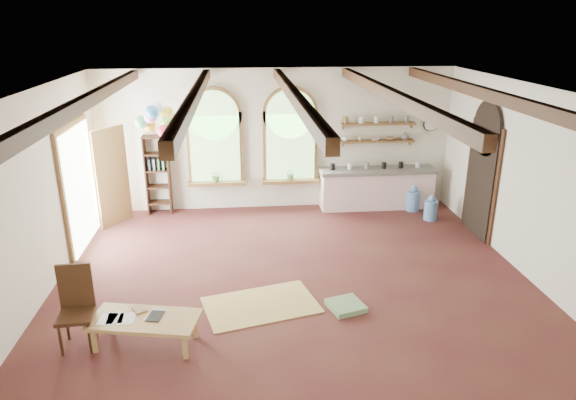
{
  "coord_description": "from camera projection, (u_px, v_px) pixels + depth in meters",
  "views": [
    {
      "loc": [
        -0.85,
        -7.91,
        4.22
      ],
      "look_at": [
        -0.03,
        0.6,
        1.17
      ],
      "focal_mm": 32.0,
      "sensor_mm": 36.0,
      "label": 1
    }
  ],
  "objects": [
    {
      "name": "water_jug_a",
      "position": [
        413.0,
        200.0,
        11.84
      ],
      "size": [
        0.31,
        0.31,
        0.6
      ],
      "color": "#5B89C4",
      "rests_on": "floor"
    },
    {
      "name": "tablet",
      "position": [
        155.0,
        316.0,
        6.93
      ],
      "size": [
        0.24,
        0.3,
        0.01
      ],
      "primitive_type": "cube",
      "rotation": [
        0.0,
        0.0,
        -0.21
      ],
      "color": "black",
      "rests_on": "coffee_table"
    },
    {
      "name": "floor_mat",
      "position": [
        261.0,
        305.0,
        7.97
      ],
      "size": [
        1.92,
        1.45,
        0.02
      ],
      "primitive_type": "cube",
      "rotation": [
        0.0,
        0.0,
        0.25
      ],
      "color": "tan",
      "rests_on": "floor"
    },
    {
      "name": "bookshelf",
      "position": [
        158.0,
        175.0,
        11.48
      ],
      "size": [
        0.53,
        0.32,
        1.8
      ],
      "color": "#3B1F13",
      "rests_on": "floor"
    },
    {
      "name": "water_jug_b",
      "position": [
        431.0,
        209.0,
        11.28
      ],
      "size": [
        0.29,
        0.29,
        0.57
      ],
      "color": "#5B89C4",
      "rests_on": "floor"
    },
    {
      "name": "wall_shelf_upper",
      "position": [
        378.0,
        124.0,
        11.64
      ],
      "size": [
        1.7,
        0.24,
        0.04
      ],
      "primitive_type": "cube",
      "color": "brown",
      "rests_on": "wall_back"
    },
    {
      "name": "window_right",
      "position": [
        290.0,
        139.0,
        11.6
      ],
      "size": [
        1.3,
        0.28,
        2.2
      ],
      "color": "brown",
      "rests_on": "floor"
    },
    {
      "name": "shelf_vase",
      "position": [
        405.0,
        135.0,
        11.79
      ],
      "size": [
        0.18,
        0.18,
        0.19
      ],
      "primitive_type": "imported",
      "color": "slate",
      "rests_on": "wall_shelf_lower"
    },
    {
      "name": "wall_clock",
      "position": [
        430.0,
        124.0,
        11.83
      ],
      "size": [
        0.32,
        0.04,
        0.32
      ],
      "primitive_type": "cylinder",
      "rotation": [
        1.57,
        0.0,
        0.0
      ],
      "color": "black",
      "rests_on": "wall_back"
    },
    {
      "name": "coffee_table",
      "position": [
        145.0,
        321.0,
        6.9
      ],
      "size": [
        1.55,
        0.94,
        0.41
      ],
      "color": "tan",
      "rests_on": "floor"
    },
    {
      "name": "window_left",
      "position": [
        215.0,
        141.0,
        11.45
      ],
      "size": [
        1.3,
        0.28,
        2.2
      ],
      "color": "brown",
      "rests_on": "floor"
    },
    {
      "name": "balloon_cluster",
      "position": [
        159.0,
        120.0,
        10.07
      ],
      "size": [
        0.84,
        0.94,
        1.16
      ],
      "color": "silver",
      "rests_on": "floor"
    },
    {
      "name": "shelf_bowl_b",
      "position": [
        390.0,
        139.0,
        11.78
      ],
      "size": [
        0.2,
        0.2,
        0.06
      ],
      "primitive_type": "imported",
      "color": "#8C664C",
      "rests_on": "wall_shelf_lower"
    },
    {
      "name": "floor",
      "position": [
        293.0,
        275.0,
        8.91
      ],
      "size": [
        8.0,
        8.0,
        0.0
      ],
      "primitive_type": "plane",
      "color": "#4F2820",
      "rests_on": "ground"
    },
    {
      "name": "shelf_cup_a",
      "position": [
        345.0,
        139.0,
        11.68
      ],
      "size": [
        0.12,
        0.1,
        0.1
      ],
      "primitive_type": "imported",
      "color": "white",
      "rests_on": "wall_shelf_lower"
    },
    {
      "name": "ceiling_beams",
      "position": [
        294.0,
        95.0,
        7.87
      ],
      "size": [
        6.2,
        6.8,
        0.18
      ],
      "primitive_type": null,
      "color": "#3B1F13",
      "rests_on": "ceiling"
    },
    {
      "name": "side_chair",
      "position": [
        78.0,
        324.0,
        6.9
      ],
      "size": [
        0.48,
        0.48,
        1.14
      ],
      "color": "#3B1F13",
      "rests_on": "floor"
    },
    {
      "name": "right_doorway",
      "position": [
        480.0,
        182.0,
        10.31
      ],
      "size": [
        0.1,
        1.3,
        2.4
      ],
      "primitive_type": "cube",
      "color": "black",
      "rests_on": "floor"
    },
    {
      "name": "floor_cushion",
      "position": [
        346.0,
        306.0,
        7.88
      ],
      "size": [
        0.62,
        0.62,
        0.09
      ],
      "primitive_type": "cube",
      "rotation": [
        0.0,
        0.0,
        0.29
      ],
      "color": "#678A5F",
      "rests_on": "floor"
    },
    {
      "name": "potted_plant_left",
      "position": [
        216.0,
        175.0,
        11.61
      ],
      "size": [
        0.27,
        0.23,
        0.3
      ],
      "primitive_type": "imported",
      "color": "#598C4C",
      "rests_on": "window_left"
    },
    {
      "name": "kitchen_counter",
      "position": [
        376.0,
        188.0,
        11.96
      ],
      "size": [
        2.68,
        0.62,
        0.94
      ],
      "color": "#F6D1D0",
      "rests_on": "floor"
    },
    {
      "name": "left_doorway",
      "position": [
        79.0,
        187.0,
        9.86
      ],
      "size": [
        0.1,
        1.9,
        2.5
      ],
      "primitive_type": "cube",
      "color": "brown",
      "rests_on": "floor"
    },
    {
      "name": "wall_shelf_lower",
      "position": [
        377.0,
        141.0,
        11.77
      ],
      "size": [
        1.7,
        0.24,
        0.04
      ],
      "primitive_type": "cube",
      "color": "brown",
      "rests_on": "wall_back"
    },
    {
      "name": "shelf_bowl_a",
      "position": [
        375.0,
        139.0,
        11.75
      ],
      "size": [
        0.22,
        0.22,
        0.05
      ],
      "primitive_type": "imported",
      "color": "beige",
      "rests_on": "wall_shelf_lower"
    },
    {
      "name": "potted_plant_right",
      "position": [
        291.0,
        173.0,
        11.77
      ],
      "size": [
        0.27,
        0.23,
        0.3
      ],
      "primitive_type": "imported",
      "color": "#598C4C",
      "rests_on": "window_right"
    },
    {
      "name": "shelf_cup_b",
      "position": [
        360.0,
        139.0,
        11.71
      ],
      "size": [
        0.1,
        0.1,
        0.09
      ],
      "primitive_type": "imported",
      "color": "beige",
      "rests_on": "wall_shelf_lower"
    },
    {
      "name": "table_book",
      "position": [
        134.0,
        311.0,
        7.04
      ],
      "size": [
        0.26,
        0.29,
        0.02
      ],
      "primitive_type": "imported",
      "rotation": [
        0.0,
        0.0,
        0.55
      ],
      "color": "olive",
      "rests_on": "coffee_table"
    }
  ]
}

